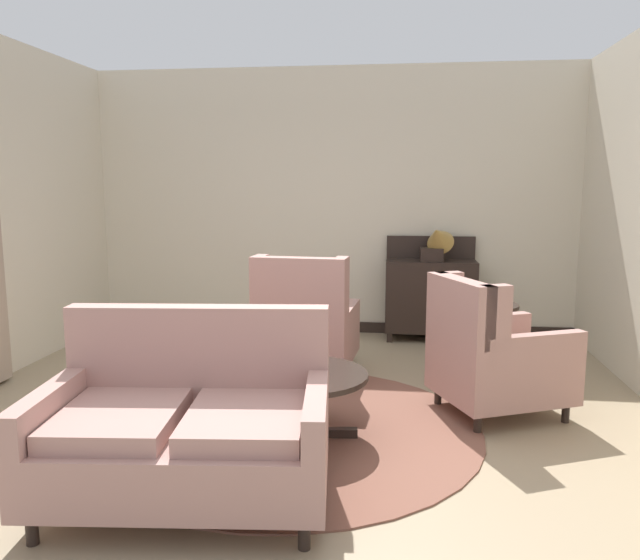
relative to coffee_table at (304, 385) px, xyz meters
name	(u,v)px	position (x,y,z in m)	size (l,w,h in m)	color
ground	(280,446)	(-0.14, -0.16, -0.37)	(9.19, 9.19, 0.00)	#9E896B
wall_back	(332,202)	(-0.14, 3.12, 1.12)	(5.66, 0.08, 2.99)	beige
baseboard_back	(331,326)	(-0.14, 3.07, -0.31)	(5.50, 0.03, 0.12)	black
area_rug	(288,428)	(-0.14, 0.14, -0.37)	(2.70, 2.70, 0.01)	brown
coffee_table	(304,385)	(0.00, 0.00, 0.00)	(0.86, 0.86, 0.46)	black
porcelain_vase	(305,347)	(0.00, 0.05, 0.25)	(0.19, 0.19, 0.36)	#384C93
settee	(187,428)	(-0.49, -0.90, 0.04)	(1.58, 1.05, 1.01)	tan
armchair_foreground_right	(306,328)	(-0.18, 1.32, 0.07)	(0.87, 0.97, 1.11)	tan
armchair_far_left	(492,357)	(1.31, 0.60, 0.07)	(1.10, 1.03, 1.04)	tan
side_table	(486,335)	(1.38, 1.39, 0.04)	(0.53, 0.53, 0.69)	black
sideboard	(430,295)	(0.97, 2.83, 0.13)	(0.97, 0.42, 1.13)	black
gramophone	(436,241)	(1.02, 2.75, 0.72)	(0.39, 0.45, 0.47)	black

